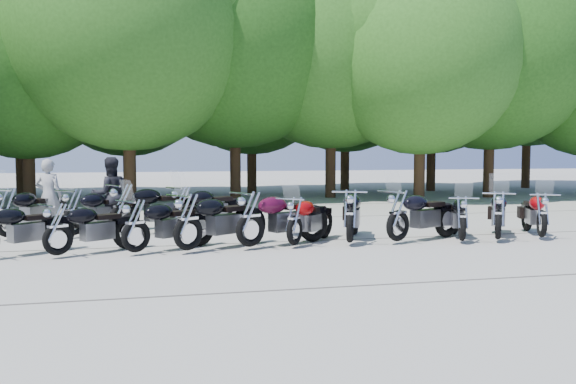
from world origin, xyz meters
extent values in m
plane|color=gray|center=(0.00, 0.00, 0.00)|extent=(90.00, 90.00, 0.00)
cylinder|color=#3A2614|center=(-7.25, 12.84, 1.65)|extent=(0.44, 0.44, 3.31)
sphere|color=#286319|center=(-7.25, 12.84, 5.32)|extent=(7.31, 7.31, 7.31)
cylinder|color=#3A2614|center=(-3.57, 11.24, 1.97)|extent=(0.44, 0.44, 3.93)
sphere|color=#357721|center=(-3.57, 11.24, 6.33)|extent=(8.70, 8.70, 8.70)
cylinder|color=#3A2614|center=(0.54, 13.09, 2.06)|extent=(0.44, 0.44, 4.13)
sphere|color=#286319|center=(0.54, 13.09, 6.64)|extent=(9.13, 9.13, 9.13)
cylinder|color=#3A2614|center=(4.61, 13.20, 2.05)|extent=(0.44, 0.44, 4.09)
sphere|color=#357721|center=(4.61, 13.20, 6.58)|extent=(9.04, 9.04, 9.04)
cylinder|color=#3A2614|center=(7.55, 10.82, 1.81)|extent=(0.44, 0.44, 3.62)
sphere|color=#357721|center=(7.55, 10.82, 5.82)|extent=(8.00, 8.00, 8.00)
cylinder|color=#3A2614|center=(11.20, 11.78, 1.99)|extent=(0.44, 0.44, 3.98)
sphere|color=#286319|center=(11.20, 11.78, 6.40)|extent=(8.79, 8.79, 8.79)
cylinder|color=#3A2614|center=(-8.29, 16.97, 1.76)|extent=(0.44, 0.44, 3.52)
sphere|color=#357721|center=(-8.29, 16.97, 5.66)|extent=(7.78, 7.78, 7.78)
cylinder|color=#3A2614|center=(-3.76, 16.43, 1.71)|extent=(0.44, 0.44, 3.42)
sphere|color=#286319|center=(-3.76, 16.43, 5.50)|extent=(7.56, 7.56, 7.56)
cylinder|color=#3A2614|center=(1.80, 16.47, 1.78)|extent=(0.44, 0.44, 3.56)
sphere|color=#286319|center=(1.80, 16.47, 5.73)|extent=(7.88, 7.88, 7.88)
cylinder|color=#3A2614|center=(6.69, 17.47, 1.88)|extent=(0.44, 0.44, 3.76)
sphere|color=#286319|center=(6.69, 17.47, 6.04)|extent=(8.31, 8.31, 8.31)
cylinder|color=#3A2614|center=(10.68, 16.09, 1.81)|extent=(0.44, 0.44, 3.63)
sphere|color=#357721|center=(10.68, 16.09, 5.83)|extent=(8.02, 8.02, 8.02)
cylinder|color=#3A2614|center=(16.61, 17.02, 2.19)|extent=(0.44, 0.44, 4.37)
sphere|color=#286319|center=(16.61, 17.02, 7.03)|extent=(9.67, 9.67, 9.67)
imported|color=#949496|center=(-5.35, 4.32, 0.90)|extent=(0.76, 0.60, 1.81)
imported|color=black|center=(-3.89, 3.99, 0.92)|extent=(1.05, 0.91, 1.85)
camera|label=1|loc=(-3.06, -11.47, 2.03)|focal=38.00mm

